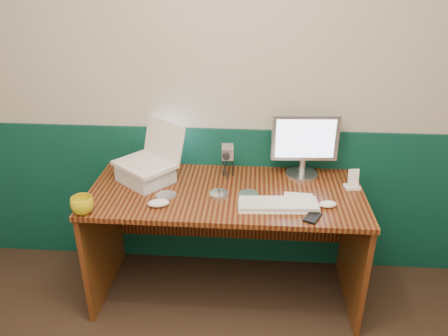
# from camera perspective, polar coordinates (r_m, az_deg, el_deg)

# --- Properties ---
(back_wall) EXTENTS (3.50, 0.04, 2.50)m
(back_wall) POSITION_cam_1_polar(r_m,az_deg,el_deg) (2.70, 0.81, 10.15)
(back_wall) COLOR #B7AD9B
(back_wall) RESTS_ON ground
(wainscot) EXTENTS (3.48, 0.02, 1.00)m
(wainscot) POSITION_cam_1_polar(r_m,az_deg,el_deg) (2.98, 0.71, -3.95)
(wainscot) COLOR #083529
(wainscot) RESTS_ON ground
(desk) EXTENTS (1.60, 0.70, 0.75)m
(desk) POSITION_cam_1_polar(r_m,az_deg,el_deg) (2.75, 0.24, -9.90)
(desk) COLOR #390F0A
(desk) RESTS_ON ground
(laptop_riser) EXTENTS (0.38, 0.38, 0.10)m
(laptop_riser) POSITION_cam_1_polar(r_m,az_deg,el_deg) (2.68, -10.24, -0.74)
(laptop_riser) COLOR silver
(laptop_riser) RESTS_ON desk
(laptop) EXTENTS (0.42, 0.41, 0.28)m
(laptop) POSITION_cam_1_polar(r_m,az_deg,el_deg) (2.60, -10.56, 3.03)
(laptop) COLOR silver
(laptop) RESTS_ON laptop_riser
(monitor) EXTENTS (0.40, 0.14, 0.40)m
(monitor) POSITION_cam_1_polar(r_m,az_deg,el_deg) (2.69, 10.41, 2.85)
(monitor) COLOR silver
(monitor) RESTS_ON desk
(keyboard) EXTENTS (0.43, 0.17, 0.02)m
(keyboard) POSITION_cam_1_polar(r_m,az_deg,el_deg) (2.40, 7.11, -4.82)
(keyboard) COLOR silver
(keyboard) RESTS_ON desk
(mouse_right) EXTENTS (0.11, 0.08, 0.03)m
(mouse_right) POSITION_cam_1_polar(r_m,az_deg,el_deg) (2.45, 13.40, -4.62)
(mouse_right) COLOR white
(mouse_right) RESTS_ON desk
(mouse_left) EXTENTS (0.13, 0.10, 0.04)m
(mouse_left) POSITION_cam_1_polar(r_m,az_deg,el_deg) (2.41, -8.55, -4.55)
(mouse_left) COLOR white
(mouse_left) RESTS_ON desk
(mug) EXTENTS (0.15, 0.15, 0.09)m
(mug) POSITION_cam_1_polar(r_m,az_deg,el_deg) (2.43, -18.02, -4.64)
(mug) COLOR gold
(mug) RESTS_ON desk
(camcorder) EXTENTS (0.09, 0.12, 0.18)m
(camcorder) POSITION_cam_1_polar(r_m,az_deg,el_deg) (2.67, 0.47, 0.61)
(camcorder) COLOR silver
(camcorder) RESTS_ON desk
(cd_spindle) EXTENTS (0.11, 0.11, 0.02)m
(cd_spindle) POSITION_cam_1_polar(r_m,az_deg,el_deg) (2.49, -0.64, -3.46)
(cd_spindle) COLOR silver
(cd_spindle) RESTS_ON desk
(cd_loose_a) EXTENTS (0.12, 0.12, 0.00)m
(cd_loose_a) POSITION_cam_1_polar(r_m,az_deg,el_deg) (2.53, -7.56, -3.51)
(cd_loose_a) COLOR silver
(cd_loose_a) RESTS_ON desk
(cd_loose_b) EXTENTS (0.12, 0.12, 0.00)m
(cd_loose_b) POSITION_cam_1_polar(r_m,az_deg,el_deg) (2.52, 3.21, -3.37)
(cd_loose_b) COLOR silver
(cd_loose_b) RESTS_ON desk
(pen) EXTENTS (0.13, 0.01, 0.01)m
(pen) POSITION_cam_1_polar(r_m,az_deg,el_deg) (2.51, 10.61, -3.81)
(pen) COLOR black
(pen) RESTS_ON desk
(papers) EXTENTS (0.17, 0.12, 0.00)m
(papers) POSITION_cam_1_polar(r_m,az_deg,el_deg) (2.51, 9.70, -3.80)
(papers) COLOR silver
(papers) RESTS_ON desk
(dock) EXTENTS (0.10, 0.08, 0.02)m
(dock) POSITION_cam_1_polar(r_m,az_deg,el_deg) (2.68, 16.39, -2.39)
(dock) COLOR white
(dock) RESTS_ON desk
(music_player) EXTENTS (0.06, 0.04, 0.11)m
(music_player) POSITION_cam_1_polar(r_m,az_deg,el_deg) (2.65, 16.54, -1.24)
(music_player) COLOR white
(music_player) RESTS_ON dock
(pda) EXTENTS (0.11, 0.13, 0.01)m
(pda) POSITION_cam_1_polar(r_m,az_deg,el_deg) (2.33, 11.48, -6.34)
(pda) COLOR black
(pda) RESTS_ON desk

